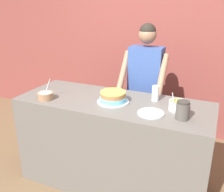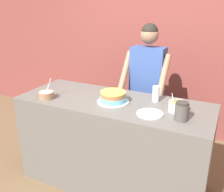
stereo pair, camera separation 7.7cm
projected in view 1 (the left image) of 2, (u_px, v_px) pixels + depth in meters
name	position (u px, v px, depth m)	size (l,w,h in m)	color
wall_back	(155.00, 42.00, 3.48)	(10.00, 0.05, 2.60)	brown
counter	(113.00, 143.00, 2.54)	(1.86, 0.72, 0.93)	#5B5651
person_baker	(145.00, 81.00, 2.84)	(0.50, 0.45, 1.61)	#2D2D38
cake	(113.00, 97.00, 2.33)	(0.30, 0.30, 0.11)	silver
frosting_bowl_olive	(178.00, 105.00, 2.15)	(0.16, 0.16, 0.17)	silver
frosting_bowl_pink	(46.00, 95.00, 2.41)	(0.15, 0.15, 0.19)	#936B4C
drinking_glass	(155.00, 93.00, 2.36)	(0.07, 0.07, 0.15)	silver
ceramic_plate	(151.00, 113.00, 2.10)	(0.22, 0.22, 0.01)	silver
stoneware_jar	(183.00, 110.00, 1.98)	(0.11, 0.11, 0.15)	#4C4742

